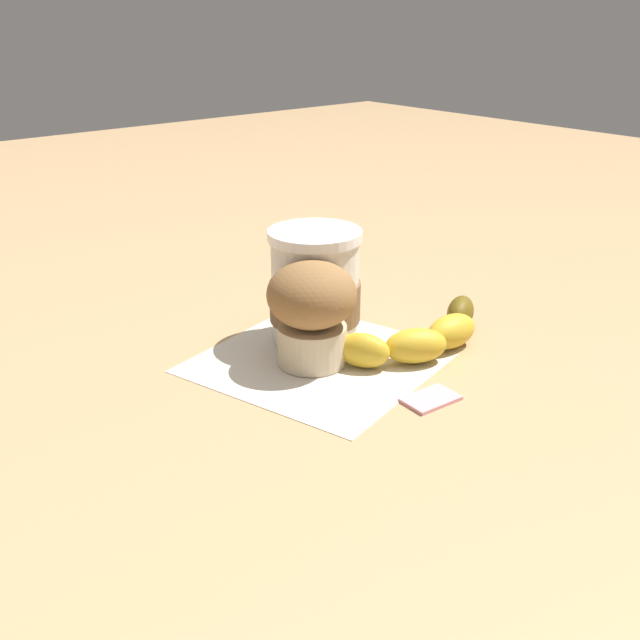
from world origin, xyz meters
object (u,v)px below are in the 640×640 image
object	(u,v)px
muffin	(309,307)
banana	(426,335)
sugar_packet	(431,397)
coffee_cup	(315,289)

from	to	relation	value
muffin	banana	world-z (taller)	muffin
muffin	banana	bearing A→B (deg)	60.30
banana	sugar_packet	distance (m)	0.10
banana	coffee_cup	bearing A→B (deg)	-146.22
coffee_cup	banana	xyz separation A→B (m)	(0.10, 0.07, -0.04)
muffin	banana	xyz separation A→B (m)	(0.06, 0.10, -0.04)
muffin	banana	distance (m)	0.13
sugar_packet	coffee_cup	bearing A→B (deg)	177.70
coffee_cup	muffin	distance (m)	0.05
coffee_cup	banana	world-z (taller)	coffee_cup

